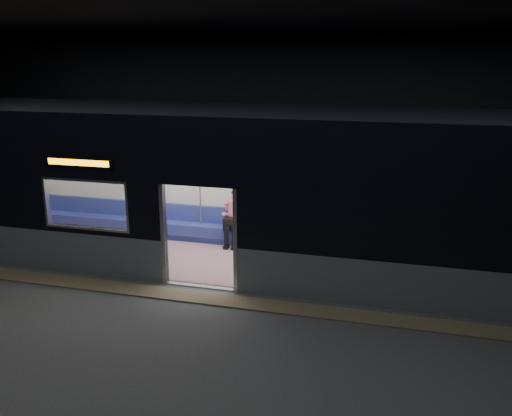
% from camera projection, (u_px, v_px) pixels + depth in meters
% --- Properties ---
extents(station_floor, '(24.00, 14.00, 0.01)m').
position_uv_depth(station_floor, '(180.00, 310.00, 9.73)').
color(station_floor, '#47494C').
rests_on(station_floor, ground).
extents(station_envelope, '(24.00, 14.00, 5.00)m').
position_uv_depth(station_envelope, '(171.00, 103.00, 8.73)').
color(station_envelope, black).
rests_on(station_envelope, station_floor).
extents(tactile_strip, '(22.80, 0.50, 0.03)m').
position_uv_depth(tactile_strip, '(191.00, 297.00, 10.23)').
color(tactile_strip, '#8C7F59').
rests_on(tactile_strip, station_floor).
extents(metro_car, '(18.00, 3.04, 3.35)m').
position_uv_depth(metro_car, '(223.00, 180.00, 11.59)').
color(metro_car, gray).
rests_on(metro_car, station_floor).
extents(passenger, '(0.38, 0.66, 1.32)m').
position_uv_depth(passenger, '(235.00, 214.00, 12.83)').
color(passenger, black).
rests_on(passenger, metro_car).
extents(handbag, '(0.32, 0.28, 0.14)m').
position_uv_depth(handbag, '(230.00, 221.00, 12.67)').
color(handbag, black).
rests_on(handbag, passenger).
extents(transit_map, '(0.96, 0.03, 0.62)m').
position_uv_depth(transit_map, '(283.00, 186.00, 12.65)').
color(transit_map, white).
rests_on(transit_map, metro_car).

